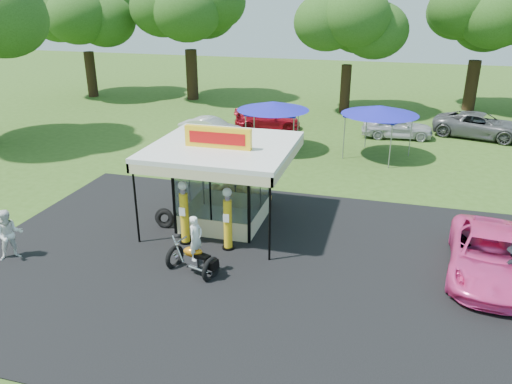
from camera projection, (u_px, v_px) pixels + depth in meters
ground at (233, 296)px, 15.65m from camera, size 120.00×120.00×0.00m
asphalt_apron at (251, 264)px, 17.43m from camera, size 20.00×14.00×0.04m
gas_station_kiosk at (224, 183)px, 19.96m from camera, size 5.40×5.40×4.18m
gas_pump_left at (184, 214)px, 18.48m from camera, size 0.47×0.47×2.53m
gas_pump_right at (228, 221)px, 18.07m from camera, size 0.45×0.45×2.44m
motorcycle at (195, 251)px, 16.59m from camera, size 1.95×1.33×2.21m
spare_tires at (164, 218)px, 20.14m from camera, size 0.92×0.57×0.78m
kiosk_car at (240, 193)px, 22.41m from camera, size 2.82×1.13×0.96m
pink_sedan at (490, 255)px, 16.53m from camera, size 3.06×5.67×1.51m
spectator_west at (9, 235)px, 17.50m from camera, size 1.15×1.14×1.88m
bg_car_a at (211, 129)px, 32.21m from camera, size 4.30×1.91×1.37m
bg_car_b at (267, 119)px, 34.68m from camera, size 4.88×2.94×1.32m
bg_car_c at (397, 126)px, 32.46m from camera, size 4.64×2.23×1.53m
bg_car_d at (480, 125)px, 32.54m from camera, size 6.27×4.07×1.60m
tent_west at (273, 106)px, 29.13m from camera, size 4.25×4.25×2.97m
tent_east at (380, 111)px, 27.87m from camera, size 4.31×4.31×3.01m
oak_far_a at (84, 15)px, 43.23m from camera, size 9.40×9.40×11.15m
oak_far_b at (189, 9)px, 41.84m from camera, size 9.97×9.97×11.90m
oak_far_c at (350, 24)px, 37.27m from camera, size 8.89×8.89×10.48m
oak_far_d at (482, 20)px, 38.04m from camera, size 9.15×9.15×10.89m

